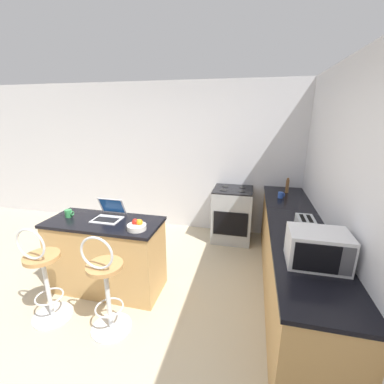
{
  "coord_description": "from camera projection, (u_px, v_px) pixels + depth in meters",
  "views": [
    {
      "loc": [
        1.21,
        -1.84,
        2.07
      ],
      "look_at": [
        0.41,
        1.58,
        0.99
      ],
      "focal_mm": 24.0,
      "sensor_mm": 36.0,
      "label": 1
    }
  ],
  "objects": [
    {
      "name": "ground_plane",
      "position": [
        117.0,
        328.0,
        2.59
      ],
      "size": [
        20.0,
        20.0,
        0.0
      ],
      "primitive_type": "plane",
      "color": "#BCAD8E"
    },
    {
      "name": "wall_back",
      "position": [
        183.0,
        158.0,
        4.59
      ],
      "size": [
        12.0,
        0.06,
        2.6
      ],
      "color": "silver",
      "rests_on": "ground_plane"
    },
    {
      "name": "wall_right",
      "position": [
        377.0,
        232.0,
        1.75
      ],
      "size": [
        0.06,
        12.0,
        2.6
      ],
      "color": "silver",
      "rests_on": "ground_plane"
    },
    {
      "name": "breakfast_bar",
      "position": [
        107.0,
        255.0,
        3.07
      ],
      "size": [
        1.33,
        0.58,
        0.89
      ],
      "color": "tan",
      "rests_on": "ground_plane"
    },
    {
      "name": "counter_right",
      "position": [
        292.0,
        258.0,
        3.02
      ],
      "size": [
        0.62,
        3.06,
        0.89
      ],
      "color": "tan",
      "rests_on": "ground_plane"
    },
    {
      "name": "bar_stool_near",
      "position": [
        44.0,
        276.0,
        2.58
      ],
      "size": [
        0.4,
        0.4,
        1.07
      ],
      "color": "silver",
      "rests_on": "ground_plane"
    },
    {
      "name": "bar_stool_far",
      "position": [
        106.0,
        286.0,
        2.43
      ],
      "size": [
        0.4,
        0.4,
        1.07
      ],
      "color": "silver",
      "rests_on": "ground_plane"
    },
    {
      "name": "laptop",
      "position": [
        109.0,
        213.0,
        3.0
      ],
      "size": [
        0.32,
        0.31,
        0.23
      ],
      "color": "silver",
      "rests_on": "breakfast_bar"
    },
    {
      "name": "microwave",
      "position": [
        318.0,
        248.0,
        2.06
      ],
      "size": [
        0.46,
        0.34,
        0.29
      ],
      "color": "silver",
      "rests_on": "counter_right"
    },
    {
      "name": "toaster",
      "position": [
        305.0,
        227.0,
        2.54
      ],
      "size": [
        0.18,
        0.28,
        0.2
      ],
      "color": "#9EA3A8",
      "rests_on": "counter_right"
    },
    {
      "name": "stove_range",
      "position": [
        232.0,
        214.0,
        4.31
      ],
      "size": [
        0.63,
        0.6,
        0.9
      ],
      "color": "#9EA3A8",
      "rests_on": "ground_plane"
    },
    {
      "name": "pepper_mill",
      "position": [
        287.0,
        186.0,
        3.96
      ],
      "size": [
        0.05,
        0.05,
        0.24
      ],
      "color": "brown",
      "rests_on": "counter_right"
    },
    {
      "name": "fruit_bowl",
      "position": [
        137.0,
        226.0,
        2.72
      ],
      "size": [
        0.2,
        0.2,
        0.11
      ],
      "color": "silver",
      "rests_on": "breakfast_bar"
    },
    {
      "name": "mug_blue",
      "position": [
        281.0,
        195.0,
        3.73
      ],
      "size": [
        0.09,
        0.07,
        0.09
      ],
      "color": "#2D51AD",
      "rests_on": "counter_right"
    },
    {
      "name": "mug_green",
      "position": [
        69.0,
        213.0,
        3.04
      ],
      "size": [
        0.1,
        0.08,
        0.09
      ],
      "color": "#338447",
      "rests_on": "breakfast_bar"
    }
  ]
}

